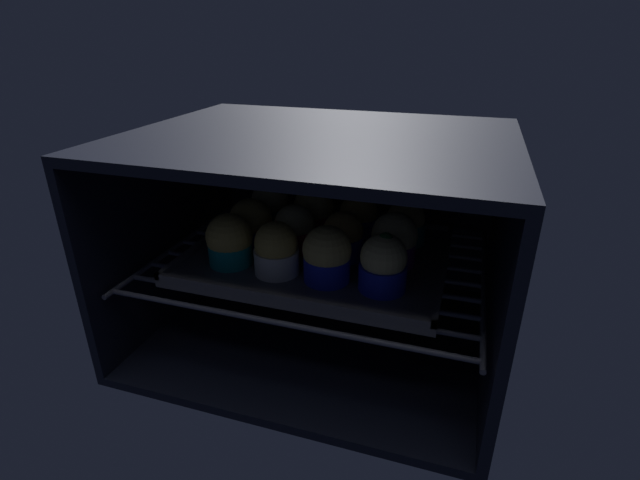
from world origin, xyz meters
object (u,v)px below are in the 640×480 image
object	(u,v)px
muffin_row1_col0	(251,224)
muffin_row2_col2	(359,217)
baking_tray	(320,255)
muffin_row2_col1	(314,211)
muffin_row1_col1	(295,230)
muffin_row0_col1	(276,250)
muffin_row1_col2	(343,237)
muffin_row0_col0	(230,241)
muffin_row2_col0	(270,205)
muffin_row0_col3	(383,264)
muffin_row0_col2	(327,255)
muffin_row2_col3	(405,224)
muffin_row1_col3	(394,240)

from	to	relation	value
muffin_row1_col0	muffin_row2_col2	distance (cm)	19.41
baking_tray	muffin_row2_col1	distance (cm)	10.39
muffin_row1_col0	muffin_row1_col1	xyz separation A→B (cm)	(8.11, 0.27, -0.10)
muffin_row0_col1	muffin_row1_col1	xyz separation A→B (cm)	(-0.33, 8.83, -0.21)
muffin_row1_col2	muffin_row2_col2	world-z (taller)	muffin_row2_col2
muffin_row0_col0	muffin_row1_col2	bearing A→B (deg)	25.21
muffin_row0_col1	muffin_row2_col2	distance (cm)	19.53
muffin_row2_col0	muffin_row2_col1	bearing A→B (deg)	-1.15
muffin_row0_col3	muffin_row0_col1	bearing A→B (deg)	-179.80
muffin_row0_col3	muffin_row1_col0	bearing A→B (deg)	161.30
muffin_row0_col2	muffin_row1_col2	xyz separation A→B (cm)	(0.14, 8.36, -0.56)
baking_tray	muffin_row1_col2	bearing A→B (deg)	-4.72
muffin_row2_col2	muffin_row2_col3	xyz separation A→B (cm)	(8.47, 0.18, -0.22)
muffin_row0_col0	baking_tray	bearing A→B (deg)	32.95
muffin_row2_col2	muffin_row2_col3	size ratio (longest dim) A/B	1.05
muffin_row0_col2	muffin_row1_col1	size ratio (longest dim) A/B	1.08
muffin_row0_col1	muffin_row0_col3	size ratio (longest dim) A/B	0.94
muffin_row1_col0	muffin_row2_col2	xyz separation A→B (cm)	(17.27, 8.86, 0.02)
muffin_row1_col3	muffin_row2_col0	bearing A→B (deg)	161.28
muffin_row0_col2	muffin_row1_col1	bearing A→B (deg)	134.09
baking_tray	muffin_row1_col2	xyz separation A→B (cm)	(4.04, -0.33, 4.08)
muffin_row2_col2	baking_tray	bearing A→B (deg)	-117.83
muffin_row2_col1	muffin_row2_col2	distance (cm)	8.52
muffin_row0_col0	muffin_row2_col2	distance (cm)	24.05
muffin_row0_col1	muffin_row2_col0	distance (cm)	19.38
muffin_row0_col0	muffin_row1_col0	xyz separation A→B (cm)	(-0.09, 7.97, -0.21)
muffin_row1_col2	muffin_row2_col0	distance (cm)	19.12
muffin_row2_col0	muffin_row2_col1	size ratio (longest dim) A/B	1.03
muffin_row0_col0	muffin_row1_col1	size ratio (longest dim) A/B	1.05
muffin_row0_col2	muffin_row1_col3	bearing A→B (deg)	45.37
muffin_row1_col1	muffin_row2_col0	world-z (taller)	muffin_row2_col0
muffin_row1_col3	muffin_row2_col0	xyz separation A→B (cm)	(-25.35, 8.59, 0.11)
muffin_row0_col1	muffin_row1_col2	size ratio (longest dim) A/B	1.06
muffin_row1_col3	muffin_row2_col3	bearing A→B (deg)	86.54
muffin_row0_col2	muffin_row1_col2	world-z (taller)	muffin_row0_col2
muffin_row1_col0	muffin_row1_col1	bearing A→B (deg)	1.94
muffin_row1_col1	muffin_row1_col3	distance (cm)	17.11
muffin_row1_col2	muffin_row2_col1	bearing A→B (deg)	132.30
muffin_row0_col0	muffin_row2_col1	xyz separation A→B (cm)	(8.66, 16.61, 0.11)
muffin_row0_col0	muffin_row1_col2	world-z (taller)	muffin_row0_col0
muffin_row2_col3	muffin_row1_col1	bearing A→B (deg)	-153.58
muffin_row0_col1	muffin_row0_col3	bearing A→B (deg)	0.20
muffin_row0_col0	muffin_row2_col2	bearing A→B (deg)	44.42
baking_tray	muffin_row2_col0	xyz separation A→B (cm)	(-12.84, 8.62, 4.66)
muffin_row2_col1	muffin_row2_col2	bearing A→B (deg)	1.47
muffin_row1_col2	muffin_row2_col3	bearing A→B (deg)	45.56
muffin_row0_col0	muffin_row2_col0	xyz separation A→B (cm)	(-0.24, 16.79, 0.18)
muffin_row1_col2	muffin_row1_col3	bearing A→B (deg)	2.44
muffin_row1_col1	muffin_row2_col1	size ratio (longest dim) A/B	0.91
muffin_row0_col0	muffin_row1_col0	world-z (taller)	muffin_row0_col0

